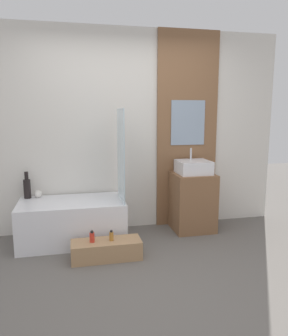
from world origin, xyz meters
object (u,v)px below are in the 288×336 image
(bathtub, at_px, (72,221))
(bottle_soap_primary, at_px, (92,237))
(wooden_step_bench, at_px, (106,250))
(vase_round_light, at_px, (38,194))
(vase_tall_dark, at_px, (27,187))
(bottle_soap_secondary, at_px, (111,236))
(sink, at_px, (193,167))

(bathtub, xyz_separation_m, bottle_soap_primary, (0.20, -0.56, -0.00))
(wooden_step_bench, relative_size, vase_round_light, 8.04)
(bathtub, bearing_deg, wooden_step_bench, -58.20)
(vase_tall_dark, xyz_separation_m, vase_round_light, (0.12, -0.00, -0.09))
(wooden_step_bench, distance_m, vase_round_light, 1.19)
(wooden_step_bench, distance_m, bottle_soap_secondary, 0.16)
(vase_tall_dark, distance_m, bottle_soap_primary, 1.15)
(bottle_soap_secondary, bearing_deg, sink, 29.02)
(vase_tall_dark, relative_size, bottle_soap_primary, 2.68)
(vase_tall_dark, relative_size, bottle_soap_secondary, 2.92)
(wooden_step_bench, bearing_deg, vase_round_light, 132.83)
(sink, xyz_separation_m, bottle_soap_primary, (-1.36, -0.64, -0.59))
(sink, height_order, vase_tall_dark, sink)
(bathtub, height_order, wooden_step_bench, bathtub)
(bottle_soap_primary, distance_m, bottle_soap_secondary, 0.20)
(bottle_soap_primary, height_order, bottle_soap_secondary, bottle_soap_primary)
(sink, relative_size, bottle_soap_primary, 3.36)
(bottle_soap_primary, bearing_deg, vase_round_light, 126.64)
(wooden_step_bench, xyz_separation_m, sink, (1.21, 0.64, 0.74))
(bathtub, relative_size, bottle_soap_secondary, 10.99)
(wooden_step_bench, xyz_separation_m, vase_tall_dark, (-0.87, 0.81, 0.54))
(bathtub, height_order, sink, sink)
(wooden_step_bench, bearing_deg, bottle_soap_secondary, 0.00)
(vase_round_light, height_order, bottle_soap_primary, vase_round_light)
(vase_tall_dark, distance_m, vase_round_light, 0.15)
(bottle_soap_secondary, bearing_deg, vase_tall_dark, 138.86)
(bathtub, xyz_separation_m, wooden_step_bench, (0.35, -0.56, -0.15))
(sink, distance_m, vase_tall_dark, 2.10)
(bathtub, distance_m, bottle_soap_primary, 0.60)
(bottle_soap_primary, bearing_deg, sink, 25.24)
(bottle_soap_primary, bearing_deg, vase_tall_dark, 131.78)
(bottle_soap_secondary, bearing_deg, bathtub, 125.72)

